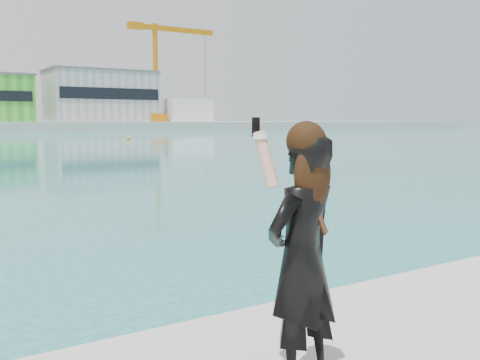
% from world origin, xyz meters
% --- Properties ---
extents(warehouse_grey_right, '(25.50, 15.35, 12.50)m').
position_xyz_m(warehouse_grey_right, '(40.00, 127.98, 8.26)').
color(warehouse_grey_right, gray).
rests_on(warehouse_grey_right, far_quay).
extents(ancillary_shed, '(12.00, 10.00, 6.00)m').
position_xyz_m(ancillary_shed, '(62.00, 126.00, 5.00)').
color(ancillary_shed, silver).
rests_on(ancillary_shed, far_quay).
extents(dock_crane, '(23.00, 4.00, 24.00)m').
position_xyz_m(dock_crane, '(53.20, 122.00, 15.07)').
color(dock_crane, orange).
rests_on(dock_crane, far_quay).
extents(flagpole_right, '(1.28, 0.16, 8.00)m').
position_xyz_m(flagpole_right, '(22.09, 121.00, 6.54)').
color(flagpole_right, silver).
rests_on(flagpole_right, far_quay).
extents(buoy_near, '(0.50, 0.50, 0.50)m').
position_xyz_m(buoy_near, '(21.59, 60.84, 0.00)').
color(buoy_near, orange).
rests_on(buoy_near, ground).
extents(woman, '(0.64, 0.49, 1.64)m').
position_xyz_m(woman, '(-0.34, -0.29, 1.63)').
color(woman, black).
rests_on(woman, near_quay).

